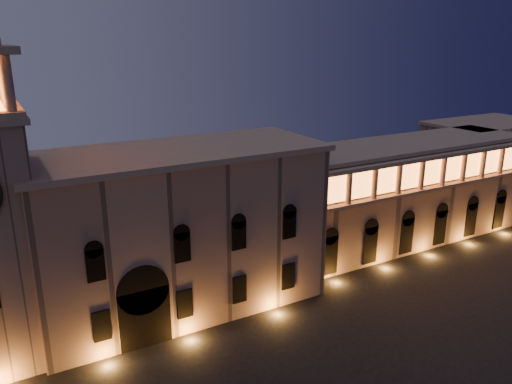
% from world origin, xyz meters
% --- Properties ---
extents(government_building, '(30.80, 12.80, 17.60)m').
position_xyz_m(government_building, '(-2.08, 21.93, 8.77)').
color(government_building, '#90705E').
rests_on(government_building, ground).
extents(colonnade_wing, '(40.60, 11.50, 14.50)m').
position_xyz_m(colonnade_wing, '(32.00, 23.92, 7.33)').
color(colonnade_wing, '#8B6A59').
rests_on(colonnade_wing, ground).
extents(secondary_building, '(20.00, 12.00, 14.00)m').
position_xyz_m(secondary_building, '(58.00, 30.00, 7.00)').
color(secondary_building, '#8B6A59').
rests_on(secondary_building, ground).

